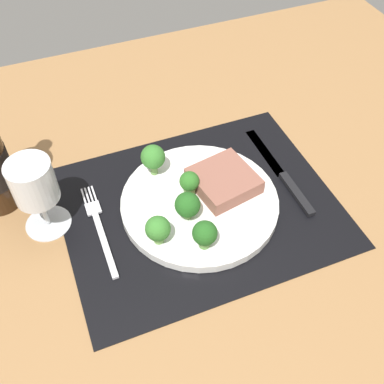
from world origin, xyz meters
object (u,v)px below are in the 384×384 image
object	(u,v)px
knife	(284,176)
wine_glass	(34,186)
steak	(224,181)
plate	(200,203)
fork	(100,228)

from	to	relation	value
knife	wine_glass	distance (cm)	41.91
steak	knife	xyz separation A→B (cm)	(11.49, -0.79, -2.64)
plate	wine_glass	size ratio (longest dim) A/B	1.93
plate	knife	distance (cm)	16.39
plate	wine_glass	distance (cm)	26.26
knife	steak	bearing A→B (deg)	179.42
fork	wine_glass	size ratio (longest dim) A/B	1.41
knife	wine_glass	bearing A→B (deg)	176.02
steak	fork	bearing A→B (deg)	179.74
plate	fork	size ratio (longest dim) A/B	1.37
wine_glass	knife	bearing A→B (deg)	-7.34
plate	fork	xyz separation A→B (cm)	(-16.82, 1.42, -0.55)
steak	fork	distance (cm)	21.87
fork	wine_glass	xyz separation A→B (cm)	(-7.49, 4.35, 8.63)
plate	steak	distance (cm)	5.49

